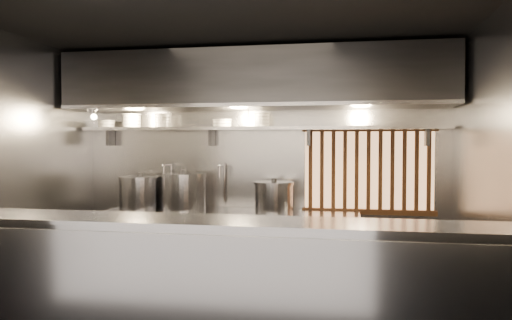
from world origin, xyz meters
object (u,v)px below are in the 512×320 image
(stock_pot_mid, at_px, (184,191))
(stock_pot_right, at_px, (274,197))
(stock_pot_left, at_px, (141,192))
(pendant_bulb, at_px, (248,121))
(heat_lamp, at_px, (92,112))

(stock_pot_mid, distance_m, stock_pot_right, 1.10)
(stock_pot_left, relative_size, stock_pot_mid, 0.91)
(stock_pot_right, bearing_deg, stock_pot_mid, 179.89)
(pendant_bulb, xyz_separation_m, stock_pot_right, (0.32, -0.06, -0.88))
(pendant_bulb, height_order, stock_pot_left, pendant_bulb)
(stock_pot_mid, bearing_deg, heat_lamp, -163.86)
(stock_pot_left, bearing_deg, heat_lamp, -146.48)
(heat_lamp, height_order, stock_pot_right, heat_lamp)
(pendant_bulb, distance_m, stock_pot_right, 0.94)
(stock_pot_mid, xyz_separation_m, stock_pot_right, (1.10, -0.00, -0.04))
(stock_pot_left, bearing_deg, stock_pot_mid, -1.06)
(stock_pot_left, bearing_deg, pendant_bulb, 1.92)
(stock_pot_mid, relative_size, stock_pot_right, 1.18)
(stock_pot_mid, bearing_deg, stock_pot_right, -0.11)
(pendant_bulb, relative_size, stock_pot_right, 0.37)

